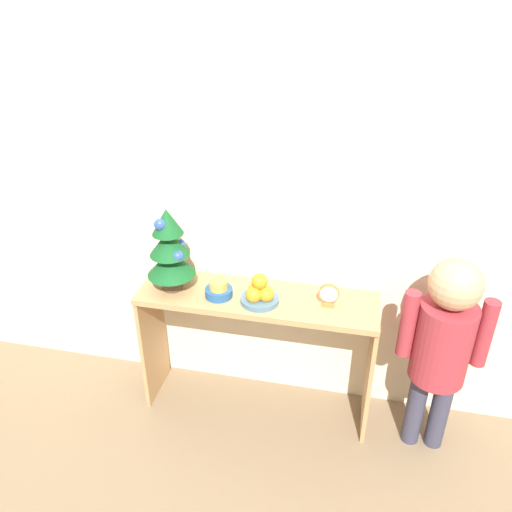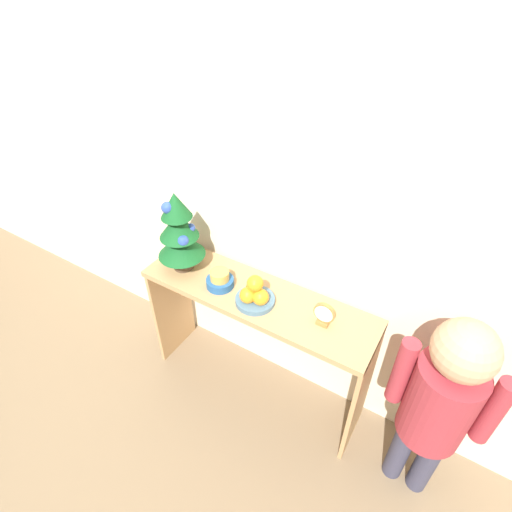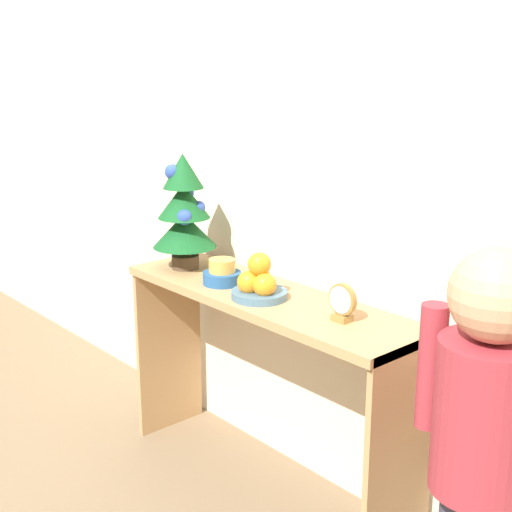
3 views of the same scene
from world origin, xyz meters
name	(u,v)px [view 2 (image 2 of 3)]	position (x,y,z in m)	size (l,w,h in m)	color
ground_plane	(241,406)	(0.00, 0.00, 0.00)	(12.00, 12.00, 0.00)	#7A664C
back_wall	(282,170)	(0.00, 0.37, 1.25)	(7.00, 0.05, 2.50)	beige
console_table	(256,318)	(0.00, 0.16, 0.54)	(1.16, 0.32, 0.70)	tan
mini_tree	(179,232)	(-0.42, 0.14, 0.92)	(0.23, 0.23, 0.42)	#4C3828
fruit_bowl	(255,294)	(0.02, 0.11, 0.75)	(0.18, 0.18, 0.15)	#476B84
singing_bowl	(220,280)	(-0.18, 0.12, 0.74)	(0.13, 0.13, 0.09)	#235189
desk_clock	(324,315)	(0.34, 0.16, 0.76)	(0.10, 0.04, 0.12)	olive
child_figure	(441,399)	(0.86, 0.09, 0.64)	(0.39, 0.25, 1.04)	#38384C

